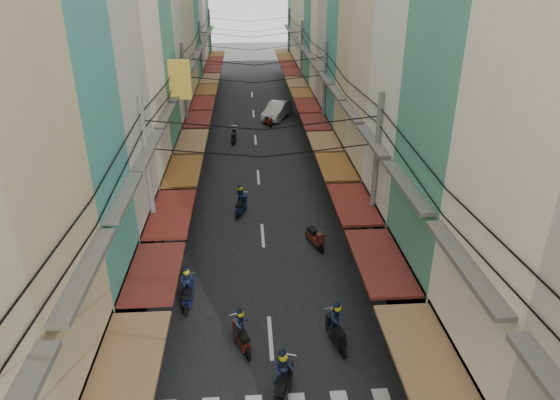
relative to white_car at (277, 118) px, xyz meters
name	(u,v)px	position (x,y,z in m)	size (l,w,h in m)	color
ground	(268,306)	(-2.15, -28.32, 0.00)	(160.00, 160.00, 0.00)	#61605C
road	(256,148)	(-2.15, -8.32, 0.01)	(10.00, 80.00, 0.02)	black
sidewalk_left	(172,150)	(-8.65, -8.32, 0.03)	(3.00, 80.00, 0.06)	slate
sidewalk_right	(338,146)	(4.35, -8.32, 0.03)	(3.00, 80.00, 0.06)	slate
building_row_left	(128,21)	(-10.07, -11.75, 9.78)	(7.80, 67.67, 23.70)	silver
building_row_right	(377,25)	(5.77, -11.87, 9.41)	(7.80, 68.98, 22.59)	teal
utility_poles	(256,75)	(-2.15, -13.30, 6.59)	(10.20, 66.13, 8.20)	slate
white_car	(277,118)	(0.00, 0.00, 0.00)	(5.27, 2.07, 1.86)	silver
bicycle	(432,280)	(5.35, -26.93, 0.00)	(0.54, 1.43, 0.99)	black
moving_scooters	(260,255)	(-2.37, -25.14, 0.55)	(6.31, 32.70, 1.98)	black
parked_scooters	(393,377)	(1.78, -33.08, 0.48)	(12.80, 12.79, 1.00)	black
pedestrians	(171,273)	(-6.22, -27.18, 1.03)	(12.48, 26.48, 2.19)	#251E28
market_umbrella	(445,278)	(4.48, -29.98, 2.19)	(2.36, 2.36, 2.48)	#B2B2B7
traffic_sign	(451,334)	(3.45, -33.24, 2.31)	(0.10, 0.69, 3.14)	slate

